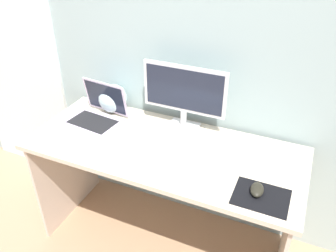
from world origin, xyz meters
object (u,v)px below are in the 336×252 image
(fishbowl, at_px, (113,99))
(laptop, at_px, (98,114))
(monitor, at_px, (184,94))
(mouse, at_px, (257,190))
(keyboard_external, at_px, (144,166))

(fishbowl, bearing_deg, laptop, -99.39)
(monitor, xyz_separation_m, fishbowl, (-0.49, 0.01, -0.14))
(laptop, bearing_deg, fishbowl, 80.61)
(fishbowl, height_order, mouse, fishbowl)
(fishbowl, height_order, keyboard_external, fishbowl)
(keyboard_external, bearing_deg, laptop, 151.27)
(mouse, bearing_deg, laptop, 160.47)
(monitor, height_order, keyboard_external, monitor)
(monitor, relative_size, fishbowl, 2.67)
(laptop, height_order, mouse, laptop)
(monitor, height_order, laptop, monitor)
(monitor, distance_m, laptop, 0.56)
(monitor, distance_m, fishbowl, 0.51)
(keyboard_external, bearing_deg, monitor, 87.54)
(fishbowl, relative_size, mouse, 1.85)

